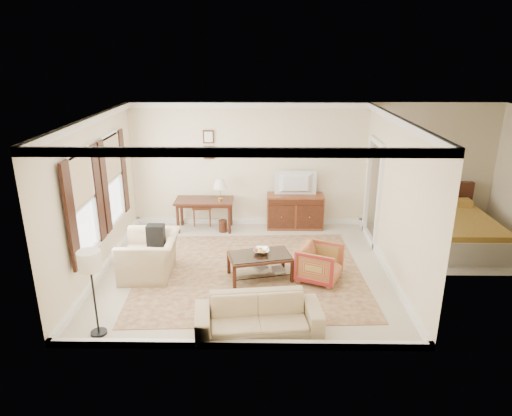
{
  "coord_description": "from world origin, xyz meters",
  "views": [
    {
      "loc": [
        0.31,
        -7.92,
        4.02
      ],
      "look_at": [
        0.2,
        0.3,
        1.15
      ],
      "focal_mm": 32.0,
      "sensor_mm": 36.0,
      "label": 1
    }
  ],
  "objects_px": {
    "coffee_table": "(260,260)",
    "sofa": "(258,310)",
    "club_armchair": "(149,249)",
    "striped_armchair": "(320,262)",
    "tv": "(296,176)",
    "sideboard": "(295,211)",
    "writing_desk": "(204,204)"
  },
  "relations": [
    {
      "from": "sofa",
      "to": "striped_armchair",
      "type": "bearing_deg",
      "value": 49.33
    },
    {
      "from": "tv",
      "to": "writing_desk",
      "type": "bearing_deg",
      "value": 3.59
    },
    {
      "from": "club_armchair",
      "to": "coffee_table",
      "type": "bearing_deg",
      "value": 84.97
    },
    {
      "from": "writing_desk",
      "to": "sofa",
      "type": "bearing_deg",
      "value": -72.56
    },
    {
      "from": "coffee_table",
      "to": "sofa",
      "type": "bearing_deg",
      "value": -90.42
    },
    {
      "from": "striped_armchair",
      "to": "club_armchair",
      "type": "height_order",
      "value": "club_armchair"
    },
    {
      "from": "club_armchair",
      "to": "tv",
      "type": "bearing_deg",
      "value": 128.85
    },
    {
      "from": "writing_desk",
      "to": "tv",
      "type": "distance_m",
      "value": 2.21
    },
    {
      "from": "sideboard",
      "to": "tv",
      "type": "relative_size",
      "value": 1.42
    },
    {
      "from": "coffee_table",
      "to": "striped_armchair",
      "type": "relative_size",
      "value": 1.68
    },
    {
      "from": "tv",
      "to": "sofa",
      "type": "distance_m",
      "value": 4.41
    },
    {
      "from": "club_armchair",
      "to": "sofa",
      "type": "xyz_separation_m",
      "value": [
        2.04,
        -1.82,
        -0.15
      ]
    },
    {
      "from": "coffee_table",
      "to": "club_armchair",
      "type": "distance_m",
      "value": 2.06
    },
    {
      "from": "coffee_table",
      "to": "sofa",
      "type": "height_order",
      "value": "sofa"
    },
    {
      "from": "club_armchair",
      "to": "sofa",
      "type": "relative_size",
      "value": 0.62
    },
    {
      "from": "writing_desk",
      "to": "coffee_table",
      "type": "distance_m",
      "value": 2.75
    },
    {
      "from": "sofa",
      "to": "coffee_table",
      "type": "bearing_deg",
      "value": 83.12
    },
    {
      "from": "striped_armchair",
      "to": "sofa",
      "type": "distance_m",
      "value": 1.96
    },
    {
      "from": "tv",
      "to": "club_armchair",
      "type": "distance_m",
      "value": 3.82
    },
    {
      "from": "striped_armchair",
      "to": "sofa",
      "type": "relative_size",
      "value": 0.39
    },
    {
      "from": "sideboard",
      "to": "tv",
      "type": "xyz_separation_m",
      "value": [
        0.0,
        -0.02,
        0.87
      ]
    },
    {
      "from": "sofa",
      "to": "writing_desk",
      "type": "bearing_deg",
      "value": 100.98
    },
    {
      "from": "tv",
      "to": "coffee_table",
      "type": "bearing_deg",
      "value": 72.32
    },
    {
      "from": "tv",
      "to": "club_armchair",
      "type": "bearing_deg",
      "value": 40.08
    },
    {
      "from": "writing_desk",
      "to": "sideboard",
      "type": "height_order",
      "value": "sideboard"
    },
    {
      "from": "tv",
      "to": "sofa",
      "type": "height_order",
      "value": "tv"
    },
    {
      "from": "coffee_table",
      "to": "sofa",
      "type": "xyz_separation_m",
      "value": [
        -0.01,
        -1.69,
        0.0
      ]
    },
    {
      "from": "sofa",
      "to": "club_armchair",
      "type": "bearing_deg",
      "value": 131.75
    },
    {
      "from": "coffee_table",
      "to": "club_armchair",
      "type": "relative_size",
      "value": 1.06
    },
    {
      "from": "striped_armchair",
      "to": "tv",
      "type": "bearing_deg",
      "value": 29.77
    },
    {
      "from": "writing_desk",
      "to": "striped_armchair",
      "type": "height_order",
      "value": "striped_armchair"
    },
    {
      "from": "writing_desk",
      "to": "club_armchair",
      "type": "distance_m",
      "value": 2.4
    }
  ]
}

